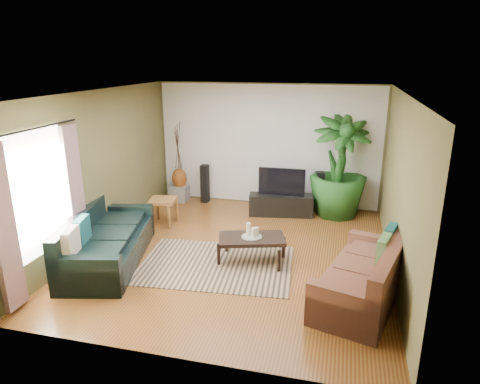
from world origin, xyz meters
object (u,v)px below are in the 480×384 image
(coffee_table, at_px, (252,249))
(sofa_left, at_px, (108,237))
(sofa_right, at_px, (363,271))
(speaker_right, at_px, (319,192))
(vase, at_px, (179,178))
(television, at_px, (282,182))
(side_table, at_px, (163,211))
(pedestal, at_px, (180,193))
(potted_plant, at_px, (339,167))
(tv_stand, at_px, (281,205))
(speaker_left, at_px, (205,184))

(coffee_table, bearing_deg, sofa_left, 176.82)
(sofa_right, bearing_deg, speaker_right, -150.48)
(vase, bearing_deg, sofa_left, -89.48)
(sofa_right, xyz_separation_m, coffee_table, (-1.72, 0.75, -0.21))
(coffee_table, xyz_separation_m, television, (0.13, 2.30, 0.52))
(side_table, bearing_deg, pedestal, 98.47)
(coffee_table, xyz_separation_m, vase, (-2.30, 2.65, 0.33))
(potted_plant, xyz_separation_m, vase, (-3.58, 0.08, -0.51))
(potted_plant, bearing_deg, pedestal, 178.69)
(sofa_right, bearing_deg, tv_stand, -136.41)
(sofa_right, height_order, coffee_table, sofa_right)
(coffee_table, relative_size, speaker_right, 1.18)
(sofa_right, xyz_separation_m, side_table, (-3.81, 1.95, -0.16))
(television, height_order, speaker_left, television)
(sofa_right, xyz_separation_m, vase, (-4.02, 3.39, 0.12))
(sofa_right, height_order, side_table, sofa_right)
(television, distance_m, pedestal, 2.52)
(speaker_right, bearing_deg, potted_plant, -30.80)
(tv_stand, bearing_deg, coffee_table, -102.50)
(vase, xyz_separation_m, side_table, (0.21, -1.44, -0.28))
(sofa_left, height_order, sofa_right, same)
(sofa_left, distance_m, sofa_right, 4.00)
(pedestal, bearing_deg, television, -8.06)
(speaker_right, relative_size, side_table, 1.70)
(sofa_right, height_order, tv_stand, sofa_right)
(sofa_left, xyz_separation_m, sofa_right, (3.99, -0.20, 0.00))
(sofa_left, relative_size, side_table, 4.41)
(tv_stand, bearing_deg, speaker_left, 157.42)
(speaker_right, bearing_deg, speaker_left, 163.20)
(side_table, bearing_deg, sofa_right, -27.14)
(speaker_left, bearing_deg, television, -5.89)
(coffee_table, bearing_deg, speaker_left, 105.36)
(speaker_left, relative_size, potted_plant, 0.42)
(sofa_right, distance_m, pedestal, 5.27)
(speaker_left, height_order, pedestal, speaker_left)
(side_table, bearing_deg, potted_plant, 22.03)
(speaker_left, xyz_separation_m, pedestal, (-0.60, -0.07, -0.25))
(potted_plant, height_order, side_table, potted_plant)
(speaker_right, bearing_deg, pedestal, 164.75)
(sofa_left, xyz_separation_m, side_table, (0.19, 1.75, -0.16))
(coffee_table, relative_size, potted_plant, 0.50)
(tv_stand, relative_size, potted_plant, 0.63)
(speaker_left, bearing_deg, vase, -165.92)
(television, height_order, speaker_right, television)
(television, xyz_separation_m, vase, (-2.43, 0.34, -0.19))
(potted_plant, relative_size, side_table, 3.99)
(coffee_table, height_order, television, television)
(sofa_left, distance_m, speaker_left, 3.31)
(sofa_right, xyz_separation_m, tv_stand, (-1.59, 3.03, -0.20))
(speaker_right, height_order, pedestal, speaker_right)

